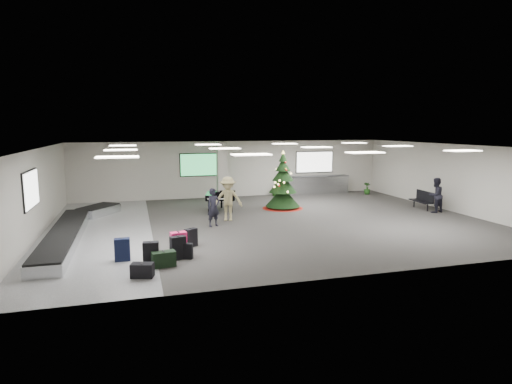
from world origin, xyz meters
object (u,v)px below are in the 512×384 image
object	(u,v)px
bench	(423,199)
traveler_b	(228,199)
christmas_tree	(283,189)
potted_plant_left	(275,188)
service_counter	(316,185)
pink_suitcase	(179,244)
grand_piano	(221,196)
traveler_bench	(436,195)
traveler_a	(214,207)
potted_plant_right	(367,188)
baggage_carousel	(73,229)

from	to	relation	value
bench	traveler_b	distance (m)	9.75
christmas_tree	potted_plant_left	size ratio (longest dim) A/B	3.18
christmas_tree	bench	xyz separation A→B (m)	(6.53, -2.11, -0.48)
traveler_b	service_counter	bearing A→B (deg)	56.75
pink_suitcase	grand_piano	bearing A→B (deg)	58.30
christmas_tree	bench	size ratio (longest dim) A/B	2.01
pink_suitcase	traveler_bench	size ratio (longest dim) A/B	0.48
bench	traveler_a	size ratio (longest dim) A/B	0.92
traveler_b	traveler_bench	xyz separation A→B (m)	(9.76, -0.99, -0.13)
christmas_tree	potted_plant_right	size ratio (longest dim) A/B	4.00
pink_suitcase	traveler_bench	xyz separation A→B (m)	(12.34, 3.62, 0.44)
baggage_carousel	potted_plant_left	bearing A→B (deg)	32.88
bench	traveler_bench	xyz separation A→B (m)	(0.02, -0.89, 0.32)
christmas_tree	traveler_b	xyz separation A→B (m)	(-3.21, -2.01, -0.04)
service_counter	potted_plant_left	xyz separation A→B (m)	(-2.66, -0.15, -0.09)
grand_piano	potted_plant_right	distance (m)	9.78
service_counter	bench	xyz separation A→B (m)	(3.01, -5.98, -0.04)
bench	potted_plant_left	xyz separation A→B (m)	(-5.67, 5.83, -0.05)
baggage_carousel	grand_piano	distance (m)	7.00
service_counter	traveler_b	size ratio (longest dim) A/B	2.13
pink_suitcase	grand_piano	size ratio (longest dim) A/B	0.39
baggage_carousel	pink_suitcase	xyz separation A→B (m)	(3.53, -3.76, 0.17)
baggage_carousel	grand_piano	size ratio (longest dim) A/B	4.80
pink_suitcase	bench	size ratio (longest dim) A/B	0.55
bench	traveler_a	distance (m)	10.57
traveler_b	potted_plant_right	world-z (taller)	traveler_b
potted_plant_right	traveler_a	bearing A→B (deg)	-151.13
potted_plant_right	christmas_tree	bearing A→B (deg)	-156.25
bench	traveler_bench	bearing A→B (deg)	-85.06
grand_piano	baggage_carousel	bearing A→B (deg)	-139.27
bench	traveler_bench	distance (m)	0.94
service_counter	grand_piano	bearing A→B (deg)	-151.24
baggage_carousel	service_counter	world-z (taller)	service_counter
baggage_carousel	potted_plant_right	size ratio (longest dim) A/B	13.42
service_counter	traveler_bench	bearing A→B (deg)	-66.18
potted_plant_right	grand_piano	bearing A→B (deg)	-164.88
christmas_tree	potted_plant_left	world-z (taller)	christmas_tree
traveler_bench	christmas_tree	bearing A→B (deg)	-37.12
baggage_carousel	pink_suitcase	world-z (taller)	pink_suitcase
christmas_tree	bench	bearing A→B (deg)	-17.92
baggage_carousel	traveler_b	xyz separation A→B (m)	(6.11, 0.85, 0.74)
traveler_b	potted_plant_left	world-z (taller)	traveler_b
traveler_b	potted_plant_left	size ratio (longest dim) A/B	2.09
traveler_a	potted_plant_right	bearing A→B (deg)	7.52
service_counter	potted_plant_right	distance (m)	3.05
service_counter	potted_plant_right	bearing A→B (deg)	-20.54
grand_piano	traveler_bench	size ratio (longest dim) A/B	1.23
service_counter	traveler_bench	xyz separation A→B (m)	(3.03, -6.87, 0.28)
service_counter	traveler_a	world-z (taller)	traveler_a
traveler_b	potted_plant_left	xyz separation A→B (m)	(4.07, 5.73, -0.49)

